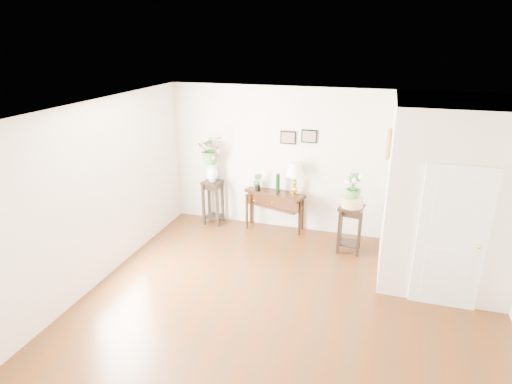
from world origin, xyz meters
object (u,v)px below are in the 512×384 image
at_px(console_table, 274,211).
at_px(plant_stand_b, 350,229).
at_px(plant_stand_a, 213,202).
at_px(table_lamp, 295,177).

height_order(console_table, plant_stand_b, plant_stand_b).
xyz_separation_m(console_table, plant_stand_b, (1.51, -0.51, 0.04)).
xyz_separation_m(console_table, plant_stand_a, (-1.28, -0.08, 0.06)).
bearing_deg(plant_stand_a, table_lamp, 2.76).
relative_size(plant_stand_a, plant_stand_b, 1.06).
height_order(console_table, plant_stand_a, plant_stand_a).
relative_size(console_table, plant_stand_a, 1.30).
height_order(table_lamp, plant_stand_b, table_lamp).
bearing_deg(plant_stand_b, plant_stand_a, 171.32).
bearing_deg(table_lamp, plant_stand_a, -177.24).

